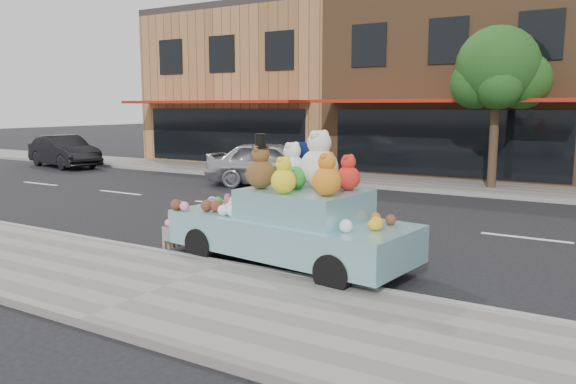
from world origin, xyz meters
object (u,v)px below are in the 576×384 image
Objects in this scene: car_silver at (274,164)px; car_dark at (64,151)px; art_car at (292,219)px; street_tree at (498,75)px.

car_silver is 11.35m from car_dark.
art_car reaches higher than car_dark.
street_tree is 1.21× the size of car_dark.
car_silver is 1.06× the size of car_dark.
art_car is (16.79, -8.31, 0.11)m from car_dark.
car_dark is at bearing 160.82° from art_car.
street_tree is 7.77m from car_silver.
street_tree is 1.12× the size of art_car.
art_car reaches higher than car_silver.
car_silver reaches higher than car_dark.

